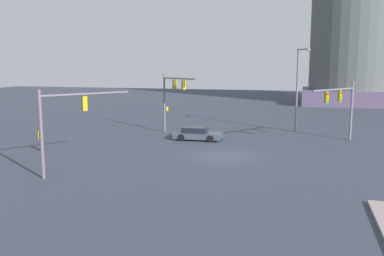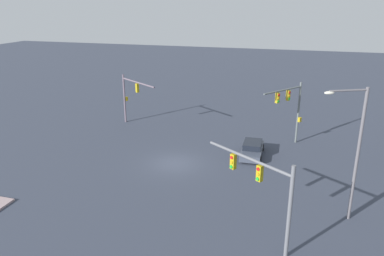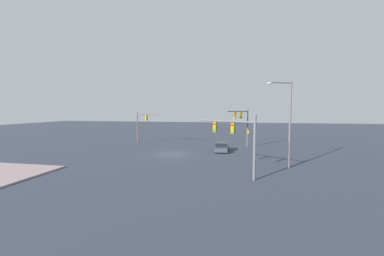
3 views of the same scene
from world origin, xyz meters
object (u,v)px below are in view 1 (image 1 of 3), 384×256
object	(u,v)px
sedan_car_approaching	(197,134)
streetlamp_curved_arm	(298,84)
traffic_signal_opposite_side	(342,101)
traffic_signal_near_corner	(63,117)
traffic_signal_cross_street	(172,93)

from	to	relation	value
sedan_car_approaching	streetlamp_curved_arm	bearing A→B (deg)	37.07
traffic_signal_opposite_side	sedan_car_approaching	world-z (taller)	traffic_signal_opposite_side
traffic_signal_opposite_side	sedan_car_approaching	size ratio (longest dim) A/B	1.23
traffic_signal_near_corner	traffic_signal_cross_street	size ratio (longest dim) A/B	0.91
traffic_signal_near_corner	streetlamp_curved_arm	world-z (taller)	streetlamp_curved_arm
traffic_signal_cross_street	sedan_car_approaching	world-z (taller)	traffic_signal_cross_street
traffic_signal_near_corner	sedan_car_approaching	distance (m)	15.35
streetlamp_curved_arm	traffic_signal_cross_street	bearing A→B (deg)	-96.23
streetlamp_curved_arm	sedan_car_approaching	world-z (taller)	streetlamp_curved_arm
streetlamp_curved_arm	sedan_car_approaching	size ratio (longest dim) A/B	1.94
traffic_signal_cross_street	sedan_car_approaching	xyz separation A→B (m)	(3.39, -2.95, -3.56)
traffic_signal_opposite_side	traffic_signal_near_corner	bearing A→B (deg)	-12.43
traffic_signal_opposite_side	sedan_car_approaching	xyz separation A→B (m)	(-12.76, -2.25, -3.15)
traffic_signal_opposite_side	streetlamp_curved_arm	xyz separation A→B (m)	(-3.89, 4.86, 1.27)
traffic_signal_near_corner	traffic_signal_cross_street	world-z (taller)	traffic_signal_cross_street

